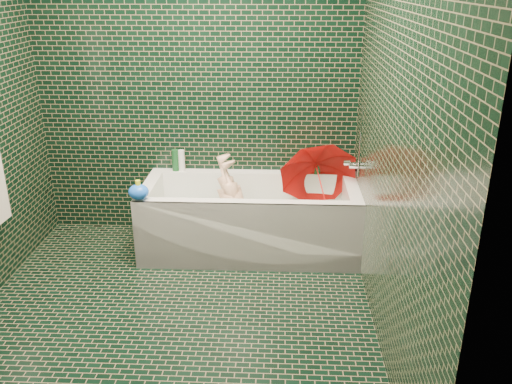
{
  "coord_description": "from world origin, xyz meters",
  "views": [
    {
      "loc": [
        0.68,
        -2.92,
        2.08
      ],
      "look_at": [
        0.51,
        0.82,
        0.58
      ],
      "focal_mm": 38.0,
      "sensor_mm": 36.0,
      "label": 1
    }
  ],
  "objects_px": {
    "umbrella": "(321,183)",
    "child": "(238,214)",
    "rubber_duck": "(313,167)",
    "bath_toy": "(139,192)",
    "bathtub": "(250,225)"
  },
  "relations": [
    {
      "from": "child",
      "to": "rubber_duck",
      "type": "height_order",
      "value": "rubber_duck"
    },
    {
      "from": "umbrella",
      "to": "child",
      "type": "bearing_deg",
      "value": -178.57
    },
    {
      "from": "child",
      "to": "bath_toy",
      "type": "bearing_deg",
      "value": -79.72
    },
    {
      "from": "child",
      "to": "bath_toy",
      "type": "xyz_separation_m",
      "value": [
        -0.7,
        -0.31,
        0.3
      ]
    },
    {
      "from": "bathtub",
      "to": "rubber_duck",
      "type": "xyz_separation_m",
      "value": [
        0.51,
        0.36,
        0.38
      ]
    },
    {
      "from": "child",
      "to": "umbrella",
      "type": "xyz_separation_m",
      "value": [
        0.65,
        0.07,
        0.25
      ]
    },
    {
      "from": "umbrella",
      "to": "rubber_duck",
      "type": "bearing_deg",
      "value": 94.36
    },
    {
      "from": "umbrella",
      "to": "bath_toy",
      "type": "bearing_deg",
      "value": -168.88
    },
    {
      "from": "bath_toy",
      "to": "bathtub",
      "type": "bearing_deg",
      "value": 35.46
    },
    {
      "from": "child",
      "to": "rubber_duck",
      "type": "distance_m",
      "value": 0.76
    },
    {
      "from": "child",
      "to": "bath_toy",
      "type": "relative_size",
      "value": 5.45
    },
    {
      "from": "child",
      "to": "rubber_duck",
      "type": "xyz_separation_m",
      "value": [
        0.6,
        0.36,
        0.28
      ]
    },
    {
      "from": "bathtub",
      "to": "bath_toy",
      "type": "relative_size",
      "value": 9.7
    },
    {
      "from": "bathtub",
      "to": "child",
      "type": "bearing_deg",
      "value": -178.23
    },
    {
      "from": "child",
      "to": "bath_toy",
      "type": "height_order",
      "value": "bath_toy"
    }
  ]
}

